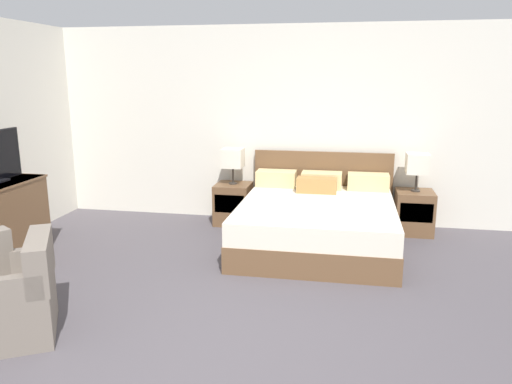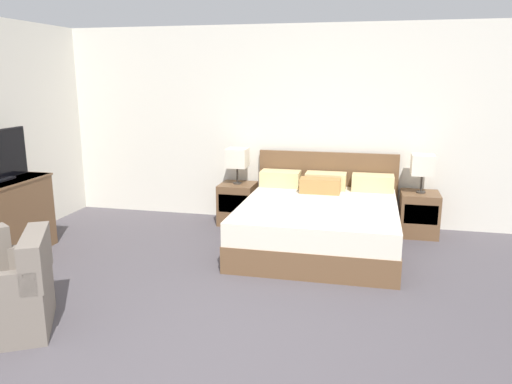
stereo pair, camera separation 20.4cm
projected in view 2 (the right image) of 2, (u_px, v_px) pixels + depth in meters
ground_plane at (195, 360)px, 3.46m from camera, size 10.70×10.70×0.00m
wall_back at (285, 125)px, 6.58m from camera, size 7.22×0.06×2.56m
bed at (319, 222)px, 5.71m from camera, size 1.80×2.01×0.96m
nightstand_left at (238, 203)px, 6.63m from camera, size 0.45×0.46×0.53m
nightstand_right at (419, 214)px, 6.12m from camera, size 0.45×0.46×0.53m
table_lamp_left at (237, 158)px, 6.49m from camera, size 0.27×0.27×0.47m
table_lamp_right at (423, 165)px, 5.99m from camera, size 0.27×0.27×0.47m
dresser at (1, 219)px, 5.33m from camera, size 0.57×1.12×0.84m
armchair_companion at (7, 296)px, 3.80m from camera, size 0.94×0.93×0.76m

